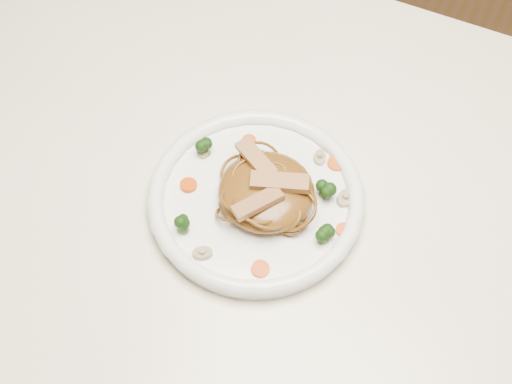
% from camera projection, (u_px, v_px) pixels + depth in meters
% --- Properties ---
extents(table, '(1.20, 0.80, 0.75)m').
position_uv_depth(table, '(308.00, 257.00, 0.98)').
color(table, white).
rests_on(table, ground).
extents(plate, '(0.30, 0.30, 0.02)m').
position_uv_depth(plate, '(256.00, 202.00, 0.90)').
color(plate, white).
rests_on(plate, table).
extents(noodle_mound, '(0.13, 0.13, 0.04)m').
position_uv_depth(noodle_mound, '(266.00, 192.00, 0.88)').
color(noodle_mound, brown).
rests_on(noodle_mound, plate).
extents(chicken_a, '(0.07, 0.04, 0.01)m').
position_uv_depth(chicken_a, '(280.00, 182.00, 0.86)').
color(chicken_a, '#A6784E').
rests_on(chicken_a, noodle_mound).
extents(chicken_b, '(0.06, 0.05, 0.01)m').
position_uv_depth(chicken_b, '(256.00, 159.00, 0.88)').
color(chicken_b, '#A6784E').
rests_on(chicken_b, noodle_mound).
extents(chicken_c, '(0.05, 0.06, 0.01)m').
position_uv_depth(chicken_c, '(258.00, 203.00, 0.85)').
color(chicken_c, '#A6784E').
rests_on(chicken_c, noodle_mound).
extents(broccoli_0, '(0.03, 0.03, 0.03)m').
position_uv_depth(broccoli_0, '(325.00, 187.00, 0.88)').
color(broccoli_0, '#17350B').
rests_on(broccoli_0, plate).
extents(broccoli_1, '(0.03, 0.03, 0.03)m').
position_uv_depth(broccoli_1, '(204.00, 146.00, 0.92)').
color(broccoli_1, '#17350B').
rests_on(broccoli_1, plate).
extents(broccoli_2, '(0.03, 0.03, 0.03)m').
position_uv_depth(broccoli_2, '(182.00, 223.00, 0.86)').
color(broccoli_2, '#17350B').
rests_on(broccoli_2, plate).
extents(broccoli_3, '(0.03, 0.03, 0.03)m').
position_uv_depth(broccoli_3, '(324.00, 233.00, 0.85)').
color(broccoli_3, '#17350B').
rests_on(broccoli_3, plate).
extents(carrot_0, '(0.03, 0.03, 0.00)m').
position_uv_depth(carrot_0, '(336.00, 163.00, 0.92)').
color(carrot_0, '#E85208').
rests_on(carrot_0, plate).
extents(carrot_1, '(0.02, 0.02, 0.00)m').
position_uv_depth(carrot_1, '(189.00, 185.00, 0.90)').
color(carrot_1, '#E85208').
rests_on(carrot_1, plate).
extents(carrot_2, '(0.02, 0.02, 0.00)m').
position_uv_depth(carrot_2, '(343.00, 230.00, 0.87)').
color(carrot_2, '#E85208').
rests_on(carrot_2, plate).
extents(carrot_3, '(0.02, 0.02, 0.00)m').
position_uv_depth(carrot_3, '(249.00, 141.00, 0.94)').
color(carrot_3, '#E85208').
rests_on(carrot_3, plate).
extents(carrot_4, '(0.03, 0.03, 0.00)m').
position_uv_depth(carrot_4, '(260.00, 269.00, 0.84)').
color(carrot_4, '#E85208').
rests_on(carrot_4, plate).
extents(mushroom_0, '(0.03, 0.03, 0.01)m').
position_uv_depth(mushroom_0, '(203.00, 253.00, 0.85)').
color(mushroom_0, tan).
rests_on(mushroom_0, plate).
extents(mushroom_1, '(0.03, 0.03, 0.01)m').
position_uv_depth(mushroom_1, '(346.00, 198.00, 0.89)').
color(mushroom_1, tan).
rests_on(mushroom_1, plate).
extents(mushroom_2, '(0.03, 0.03, 0.01)m').
position_uv_depth(mushroom_2, '(203.00, 151.00, 0.93)').
color(mushroom_2, tan).
rests_on(mushroom_2, plate).
extents(mushroom_3, '(0.03, 0.03, 0.01)m').
position_uv_depth(mushroom_3, '(320.00, 157.00, 0.92)').
color(mushroom_3, tan).
rests_on(mushroom_3, plate).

